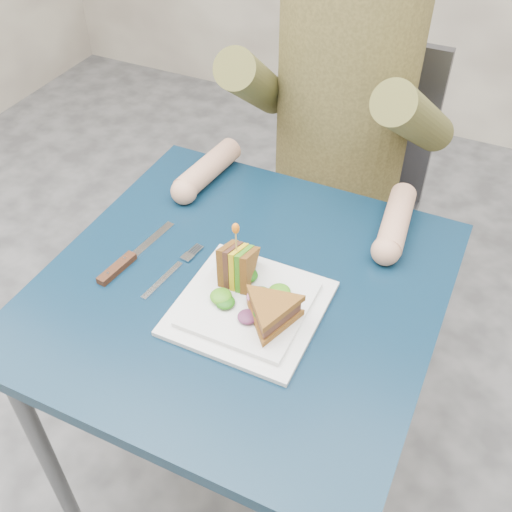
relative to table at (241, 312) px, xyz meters
The scene contains 13 objects.
ground 0.65m from the table, ahead, with size 4.00×4.00×0.00m, color #555558.
table is the anchor object (origin of this frame).
chair 0.68m from the table, 90.00° to the left, with size 0.42×0.40×0.93m.
diner 0.62m from the table, 90.00° to the left, with size 0.54×0.59×0.74m.
plate 0.11m from the table, 49.40° to the right, with size 0.26×0.26×0.02m.
sandwich_flat 0.18m from the table, 37.59° to the right, with size 0.18×0.18×0.05m.
sandwich_upright 0.13m from the table, 121.82° to the right, with size 0.08×0.13×0.13m.
fork 0.16m from the table, 168.59° to the right, with size 0.04×0.18×0.01m.
knife 0.26m from the table, 168.21° to the right, with size 0.05×0.22×0.02m.
toothpick 0.20m from the table, 121.82° to the right, with size 0.00×0.00×0.06m, color tan.
toothpick_frill 0.23m from the table, 121.82° to the right, with size 0.01×0.01×0.02m, color orange.
lettuce_spill 0.13m from the table, 40.08° to the right, with size 0.15×0.13×0.02m, color #337A14, non-canonical shape.
onion_ring 0.14m from the table, 38.07° to the right, with size 0.04×0.04×0.01m, color #9E4C7A.
Camera 1 is at (0.37, -0.72, 1.56)m, focal length 42.00 mm.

